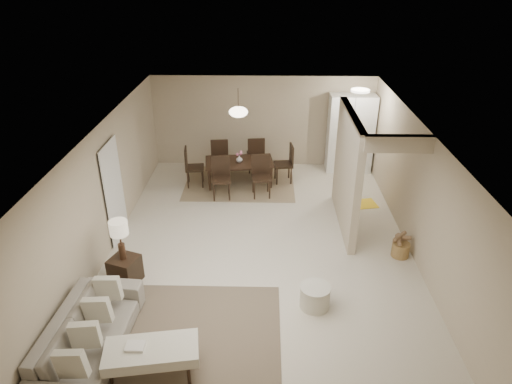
{
  "coord_description": "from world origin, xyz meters",
  "views": [
    {
      "loc": [
        0.1,
        -7.5,
        5.2
      ],
      "look_at": [
        -0.1,
        0.64,
        1.05
      ],
      "focal_mm": 32.0,
      "sensor_mm": 36.0,
      "label": 1
    }
  ],
  "objects_px": {
    "pantry_cabinet": "(350,134)",
    "dining_table": "(240,173)",
    "side_table": "(125,270)",
    "sofa": "(88,336)",
    "round_pouf": "(315,297)",
    "wicker_basket": "(400,250)",
    "ottoman_bench": "(152,352)"
  },
  "relations": [
    {
      "from": "ottoman_bench",
      "to": "dining_table",
      "type": "bearing_deg",
      "value": 72.87
    },
    {
      "from": "pantry_cabinet",
      "to": "dining_table",
      "type": "distance_m",
      "value": 3.18
    },
    {
      "from": "wicker_basket",
      "to": "round_pouf",
      "type": "bearing_deg",
      "value": -140.2
    },
    {
      "from": "pantry_cabinet",
      "to": "wicker_basket",
      "type": "height_order",
      "value": "pantry_cabinet"
    },
    {
      "from": "pantry_cabinet",
      "to": "wicker_basket",
      "type": "xyz_separation_m",
      "value": [
        0.4,
        -4.15,
        -0.9
      ]
    },
    {
      "from": "sofa",
      "to": "round_pouf",
      "type": "distance_m",
      "value": 3.57
    },
    {
      "from": "ottoman_bench",
      "to": "dining_table",
      "type": "xyz_separation_m",
      "value": [
        0.87,
        6.13,
        -0.07
      ]
    },
    {
      "from": "side_table",
      "to": "dining_table",
      "type": "distance_m",
      "value": 4.5
    },
    {
      "from": "side_table",
      "to": "round_pouf",
      "type": "distance_m",
      "value": 3.39
    },
    {
      "from": "round_pouf",
      "to": "dining_table",
      "type": "relative_size",
      "value": 0.3
    },
    {
      "from": "ottoman_bench",
      "to": "round_pouf",
      "type": "relative_size",
      "value": 2.65
    },
    {
      "from": "pantry_cabinet",
      "to": "dining_table",
      "type": "relative_size",
      "value": 1.22
    },
    {
      "from": "pantry_cabinet",
      "to": "side_table",
      "type": "height_order",
      "value": "pantry_cabinet"
    },
    {
      "from": "sofa",
      "to": "wicker_basket",
      "type": "distance_m",
      "value": 5.84
    },
    {
      "from": "pantry_cabinet",
      "to": "wicker_basket",
      "type": "distance_m",
      "value": 4.27
    },
    {
      "from": "sofa",
      "to": "dining_table",
      "type": "relative_size",
      "value": 1.38
    },
    {
      "from": "round_pouf",
      "to": "dining_table",
      "type": "height_order",
      "value": "dining_table"
    },
    {
      "from": "pantry_cabinet",
      "to": "round_pouf",
      "type": "height_order",
      "value": "pantry_cabinet"
    },
    {
      "from": "wicker_basket",
      "to": "pantry_cabinet",
      "type": "bearing_deg",
      "value": 95.51
    },
    {
      "from": "sofa",
      "to": "ottoman_bench",
      "type": "height_order",
      "value": "sofa"
    },
    {
      "from": "side_table",
      "to": "round_pouf",
      "type": "bearing_deg",
      "value": -9.9
    },
    {
      "from": "round_pouf",
      "to": "wicker_basket",
      "type": "bearing_deg",
      "value": 39.8
    },
    {
      "from": "side_table",
      "to": "sofa",
      "type": "bearing_deg",
      "value": -91.67
    },
    {
      "from": "pantry_cabinet",
      "to": "wicker_basket",
      "type": "relative_size",
      "value": 6.14
    },
    {
      "from": "sofa",
      "to": "side_table",
      "type": "distance_m",
      "value": 1.72
    },
    {
      "from": "side_table",
      "to": "wicker_basket",
      "type": "distance_m",
      "value": 5.23
    },
    {
      "from": "ottoman_bench",
      "to": "side_table",
      "type": "relative_size",
      "value": 2.7
    },
    {
      "from": "dining_table",
      "to": "pantry_cabinet",
      "type": "bearing_deg",
      "value": 11.34
    },
    {
      "from": "sofa",
      "to": "wicker_basket",
      "type": "bearing_deg",
      "value": -60.02
    },
    {
      "from": "ottoman_bench",
      "to": "round_pouf",
      "type": "bearing_deg",
      "value": 21.83
    },
    {
      "from": "wicker_basket",
      "to": "ottoman_bench",
      "type": "bearing_deg",
      "value": -145.01
    },
    {
      "from": "sofa",
      "to": "round_pouf",
      "type": "xyz_separation_m",
      "value": [
        3.39,
        1.13,
        -0.15
      ]
    }
  ]
}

